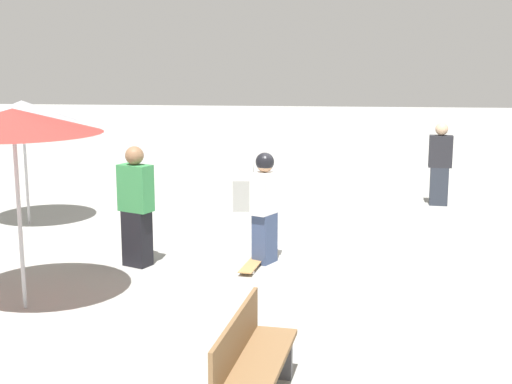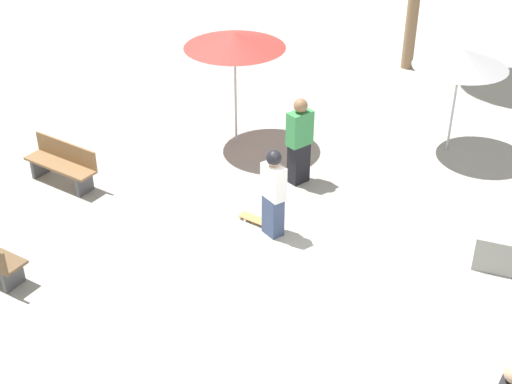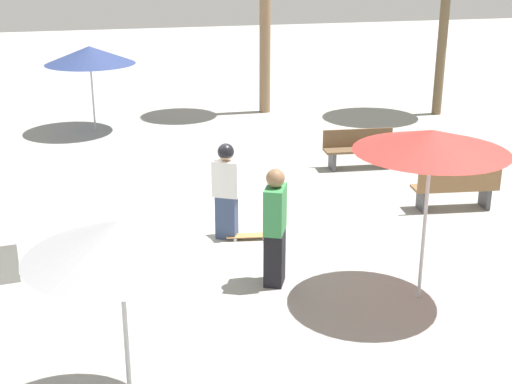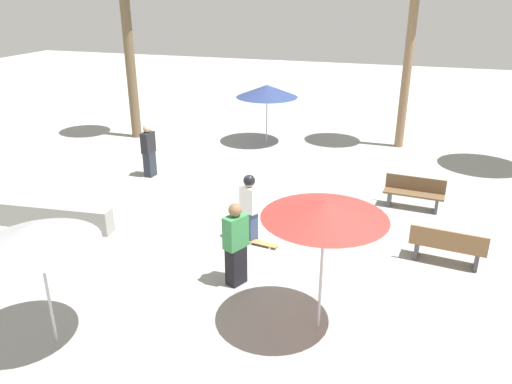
{
  "view_description": "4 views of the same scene",
  "coord_description": "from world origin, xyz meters",
  "px_view_note": "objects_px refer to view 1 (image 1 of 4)",
  "views": [
    {
      "loc": [
        11.27,
        -0.07,
        3.13
      ],
      "look_at": [
        0.5,
        -1.16,
        0.98
      ],
      "focal_mm": 50.0,
      "sensor_mm": 36.0,
      "label": 1
    },
    {
      "loc": [
        -3.43,
        8.43,
        7.29
      ],
      "look_at": [
        1.17,
        -0.68,
        0.98
      ],
      "focal_mm": 50.0,
      "sensor_mm": 36.0,
      "label": 2
    },
    {
      "loc": [
        -1.24,
        -12.05,
        4.84
      ],
      "look_at": [
        1.39,
        -1.44,
        0.95
      ],
      "focal_mm": 50.0,
      "sensor_mm": 36.0,
      "label": 3
    },
    {
      "loc": [
        4.4,
        -11.08,
        5.64
      ],
      "look_at": [
        1.07,
        -0.72,
        1.16
      ],
      "focal_mm": 35.0,
      "sensor_mm": 36.0,
      "label": 4
    }
  ],
  "objects_px": {
    "bench_far": "(251,363)",
    "bystander_watching": "(136,207)",
    "shade_umbrella_grey": "(22,111)",
    "bystander_far": "(440,164)",
    "skateboard": "(252,265)",
    "skater_main": "(265,204)",
    "concrete_ledge": "(244,182)",
    "shade_umbrella_red": "(13,121)"
  },
  "relations": [
    {
      "from": "skateboard",
      "to": "bench_far",
      "type": "xyz_separation_m",
      "value": [
        4.09,
        0.44,
        0.37
      ]
    },
    {
      "from": "skater_main",
      "to": "shade_umbrella_grey",
      "type": "relative_size",
      "value": 0.74
    },
    {
      "from": "skater_main",
      "to": "shade_umbrella_grey",
      "type": "height_order",
      "value": "shade_umbrella_grey"
    },
    {
      "from": "bench_far",
      "to": "bystander_watching",
      "type": "height_order",
      "value": "bystander_watching"
    },
    {
      "from": "skater_main",
      "to": "shade_umbrella_red",
      "type": "relative_size",
      "value": 0.68
    },
    {
      "from": "skateboard",
      "to": "shade_umbrella_grey",
      "type": "relative_size",
      "value": 0.36
    },
    {
      "from": "skateboard",
      "to": "bystander_far",
      "type": "height_order",
      "value": "bystander_far"
    },
    {
      "from": "shade_umbrella_grey",
      "to": "bystander_far",
      "type": "distance_m",
      "value": 8.22
    },
    {
      "from": "skater_main",
      "to": "skateboard",
      "type": "height_order",
      "value": "skater_main"
    },
    {
      "from": "bench_far",
      "to": "bystander_watching",
      "type": "xyz_separation_m",
      "value": [
        -4.11,
        -2.14,
        0.46
      ]
    },
    {
      "from": "skater_main",
      "to": "bench_far",
      "type": "xyz_separation_m",
      "value": [
        4.45,
        0.28,
        -0.48
      ]
    },
    {
      "from": "concrete_ledge",
      "to": "shade_umbrella_red",
      "type": "relative_size",
      "value": 1.3
    },
    {
      "from": "shade_umbrella_grey",
      "to": "bystander_far",
      "type": "bearing_deg",
      "value": 107.58
    },
    {
      "from": "skater_main",
      "to": "concrete_ledge",
      "type": "bearing_deg",
      "value": -142.05
    },
    {
      "from": "bench_far",
      "to": "skater_main",
      "type": "bearing_deg",
      "value": -169.57
    },
    {
      "from": "skateboard",
      "to": "shade_umbrella_red",
      "type": "relative_size",
      "value": 0.33
    },
    {
      "from": "skateboard",
      "to": "shade_umbrella_grey",
      "type": "xyz_separation_m",
      "value": [
        -2.34,
        -4.37,
        2.02
      ]
    },
    {
      "from": "skateboard",
      "to": "bench_far",
      "type": "height_order",
      "value": "bench_far"
    },
    {
      "from": "bystander_far",
      "to": "skater_main",
      "type": "bearing_deg",
      "value": -120.73
    },
    {
      "from": "bench_far",
      "to": "bystander_watching",
      "type": "relative_size",
      "value": 0.92
    },
    {
      "from": "skater_main",
      "to": "concrete_ledge",
      "type": "xyz_separation_m",
      "value": [
        -4.95,
        -0.89,
        -0.59
      ]
    },
    {
      "from": "skateboard",
      "to": "bystander_watching",
      "type": "relative_size",
      "value": 0.46
    },
    {
      "from": "skater_main",
      "to": "bench_far",
      "type": "distance_m",
      "value": 4.48
    },
    {
      "from": "shade_umbrella_red",
      "to": "bystander_watching",
      "type": "xyz_separation_m",
      "value": [
        -1.89,
        0.92,
        -1.43
      ]
    },
    {
      "from": "shade_umbrella_grey",
      "to": "concrete_ledge",
      "type": "bearing_deg",
      "value": 129.08
    },
    {
      "from": "skater_main",
      "to": "bystander_far",
      "type": "relative_size",
      "value": 0.98
    },
    {
      "from": "shade_umbrella_red",
      "to": "shade_umbrella_grey",
      "type": "xyz_separation_m",
      "value": [
        -4.21,
        -1.75,
        -0.24
      ]
    },
    {
      "from": "skateboard",
      "to": "shade_umbrella_grey",
      "type": "distance_m",
      "value": 5.35
    },
    {
      "from": "concrete_ledge",
      "to": "skater_main",
      "type": "bearing_deg",
      "value": 10.17
    },
    {
      "from": "skater_main",
      "to": "shade_umbrella_red",
      "type": "height_order",
      "value": "shade_umbrella_red"
    },
    {
      "from": "shade_umbrella_grey",
      "to": "bystander_far",
      "type": "xyz_separation_m",
      "value": [
        -2.45,
        7.75,
        -1.22
      ]
    },
    {
      "from": "bench_far",
      "to": "bystander_far",
      "type": "height_order",
      "value": "bystander_far"
    },
    {
      "from": "skateboard",
      "to": "bystander_far",
      "type": "relative_size",
      "value": 0.48
    },
    {
      "from": "concrete_ledge",
      "to": "skateboard",
      "type": "bearing_deg",
      "value": 7.8
    },
    {
      "from": "bench_far",
      "to": "shade_umbrella_grey",
      "type": "xyz_separation_m",
      "value": [
        -6.43,
        -4.81,
        1.65
      ]
    },
    {
      "from": "bench_far",
      "to": "shade_umbrella_red",
      "type": "distance_m",
      "value": 4.23
    },
    {
      "from": "concrete_ledge",
      "to": "shade_umbrella_grey",
      "type": "relative_size",
      "value": 1.42
    },
    {
      "from": "concrete_ledge",
      "to": "shade_umbrella_grey",
      "type": "bearing_deg",
      "value": -50.92
    },
    {
      "from": "shade_umbrella_red",
      "to": "bystander_watching",
      "type": "relative_size",
      "value": 1.38
    },
    {
      "from": "concrete_ledge",
      "to": "bench_far",
      "type": "bearing_deg",
      "value": 7.07
    },
    {
      "from": "concrete_ledge",
      "to": "bench_far",
      "type": "distance_m",
      "value": 9.47
    },
    {
      "from": "skateboard",
      "to": "skater_main",
      "type": "bearing_deg",
      "value": 164.21
    }
  ]
}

